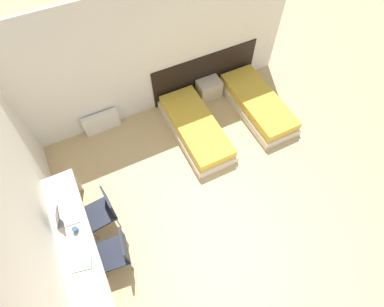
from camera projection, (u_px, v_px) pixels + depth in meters
ground_plane at (253, 275)px, 4.81m from camera, size 20.00×20.00×0.00m
wall_back at (149, 57)px, 5.62m from camera, size 6.04×0.05×2.70m
wall_left at (30, 203)px, 4.03m from camera, size 0.05×5.01×2.70m
headboard_panel at (205, 74)px, 6.62m from camera, size 2.48×0.03×0.97m
bed_near_window at (196, 128)px, 6.19m from camera, size 0.86×2.04×0.37m
bed_near_door at (257, 104)px, 6.55m from camera, size 0.86×2.04×0.37m
nightstand at (209, 89)px, 6.75m from camera, size 0.51×0.36×0.43m
radiator at (102, 122)px, 6.21m from camera, size 0.75×0.12×0.46m
desk at (77, 241)px, 4.51m from camera, size 0.52×2.36×0.75m
chair_near_laptop at (102, 211)px, 4.89m from camera, size 0.51×0.51×0.86m
chair_near_notebook at (116, 251)px, 4.54m from camera, size 0.54×0.54×0.86m
laptop at (64, 218)px, 4.47m from camera, size 0.36×0.26×0.33m
open_notebook at (82, 264)px, 4.17m from camera, size 0.30×0.24×0.02m
mug at (75, 230)px, 4.40m from camera, size 0.08×0.08×0.09m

